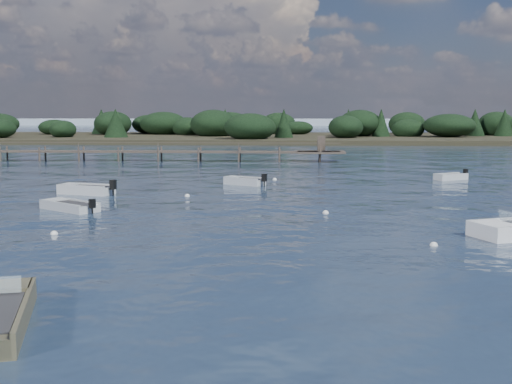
# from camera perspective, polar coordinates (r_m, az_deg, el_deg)

# --- Properties ---
(ground) EXTENTS (400.00, 400.00, 0.00)m
(ground) POSITION_cam_1_polar(r_m,az_deg,el_deg) (80.06, 2.50, 3.39)
(ground) COLOR #172436
(ground) RESTS_ON ground
(tender_far_grey_b) EXTENTS (2.89, 2.18, 1.01)m
(tender_far_grey_b) POSITION_cam_1_polar(r_m,az_deg,el_deg) (51.99, 16.93, 1.20)
(tender_far_grey_b) COLOR #B1B6B9
(tender_far_grey_b) RESTS_ON ground
(tender_far_grey) EXTENTS (3.99, 2.36, 1.26)m
(tender_far_grey) POSITION_cam_1_polar(r_m,az_deg,el_deg) (42.53, -14.84, 0.05)
(tender_far_grey) COLOR #B1B6B9
(tender_far_grey) RESTS_ON ground
(dinghy_mid_grey) EXTENTS (3.71, 3.22, 0.99)m
(dinghy_mid_grey) POSITION_cam_1_polar(r_m,az_deg,el_deg) (35.87, -16.24, -1.35)
(dinghy_mid_grey) COLOR #B1B6B9
(dinghy_mid_grey) RESTS_ON ground
(tender_far_white) EXTENTS (3.23, 2.47, 1.13)m
(tender_far_white) POSITION_cam_1_polar(r_m,az_deg,el_deg) (46.32, -1.02, 0.84)
(tender_far_white) COLOR #B1B6B9
(tender_far_white) RESTS_ON ground
(buoy_b) EXTENTS (0.32, 0.32, 0.32)m
(buoy_b) POSITION_cam_1_polar(r_m,az_deg,el_deg) (26.34, 15.52, -4.63)
(buoy_b) COLOR silver
(buoy_b) RESTS_ON ground
(buoy_c) EXTENTS (0.32, 0.32, 0.32)m
(buoy_c) POSITION_cam_1_polar(r_m,az_deg,el_deg) (29.06, -17.50, -3.61)
(buoy_c) COLOR silver
(buoy_c) RESTS_ON ground
(buoy_e) EXTENTS (0.32, 0.32, 0.32)m
(buoy_e) POSITION_cam_1_polar(r_m,az_deg,el_deg) (49.73, 1.67, 1.08)
(buoy_e) COLOR silver
(buoy_e) RESTS_ON ground
(buoy_extra_a) EXTENTS (0.32, 0.32, 0.32)m
(buoy_extra_a) POSITION_cam_1_polar(r_m,az_deg,el_deg) (40.25, -6.13, -0.39)
(buoy_extra_a) COLOR silver
(buoy_extra_a) RESTS_ON ground
(buoy_extra_b) EXTENTS (0.32, 0.32, 0.32)m
(buoy_extra_b) POSITION_cam_1_polar(r_m,az_deg,el_deg) (33.59, 6.21, -1.90)
(buoy_extra_b) COLOR silver
(buoy_extra_b) RESTS_ON ground
(jetty) EXTENTS (64.50, 3.20, 3.40)m
(jetty) POSITION_cam_1_polar(r_m,az_deg,el_deg) (71.56, -15.28, 3.48)
(jetty) COLOR #473C34
(jetty) RESTS_ON ground
(far_headland) EXTENTS (190.00, 40.00, 5.80)m
(far_headland) POSITION_cam_1_polar(r_m,az_deg,el_deg) (122.40, 14.47, 5.39)
(far_headland) COLOR black
(far_headland) RESTS_ON ground
(distant_haze) EXTENTS (280.00, 20.00, 2.40)m
(distant_haze) POSITION_cam_1_polar(r_m,az_deg,el_deg) (265.82, -17.13, 5.72)
(distant_haze) COLOR #98ABBC
(distant_haze) RESTS_ON ground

